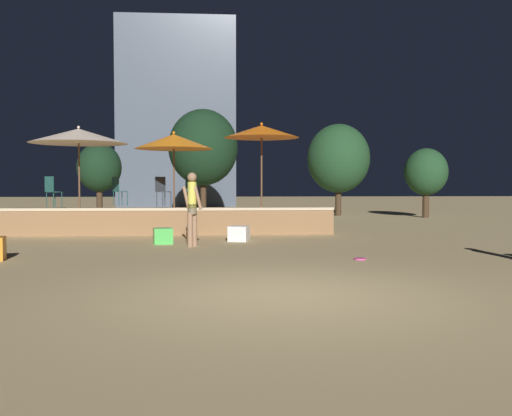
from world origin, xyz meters
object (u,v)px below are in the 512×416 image
at_px(bistro_chair_1, 118,188).
at_px(background_tree_1, 203,148).
at_px(patio_umbrella_1, 79,136).
at_px(background_tree_0, 338,159).
at_px(background_tree_2, 99,168).
at_px(bistro_chair_2, 192,188).
at_px(bistro_chair_0, 162,189).
at_px(cube_seat_0, 239,234).
at_px(cube_seat_1, 163,236).
at_px(frisbee_disc, 360,259).
at_px(background_tree_3, 426,172).
at_px(bistro_chair_3, 52,189).
at_px(patio_umbrella_2, 174,142).
at_px(patio_umbrella_0, 262,132).
at_px(person_1, 192,206).

relative_size(bistro_chair_1, background_tree_1, 0.18).
bearing_deg(patio_umbrella_1, background_tree_0, 45.58).
bearing_deg(background_tree_2, bistro_chair_2, -62.77).
bearing_deg(background_tree_1, bistro_chair_0, -95.98).
height_order(cube_seat_0, cube_seat_1, cube_seat_0).
bearing_deg(bistro_chair_0, cube_seat_1, -125.98).
bearing_deg(background_tree_0, patio_umbrella_1, -134.42).
bearing_deg(patio_umbrella_1, frisbee_disc, -40.37).
bearing_deg(background_tree_1, background_tree_2, -173.30).
bearing_deg(cube_seat_1, patio_umbrella_1, 137.39).
relative_size(cube_seat_0, bistro_chair_0, 0.66).
xyz_separation_m(bistro_chair_1, frisbee_disc, (5.81, -7.23, -1.31)).
bearing_deg(patio_umbrella_1, background_tree_3, 31.19).
relative_size(bistro_chair_2, background_tree_2, 0.27).
relative_size(cube_seat_0, frisbee_disc, 2.50).
height_order(bistro_chair_0, frisbee_disc, bistro_chair_0).
bearing_deg(bistro_chair_2, cube_seat_1, 95.31).
xyz_separation_m(cube_seat_0, bistro_chair_1, (-3.63, 3.44, 1.14)).
relative_size(bistro_chair_1, bistro_chair_3, 1.00).
bearing_deg(patio_umbrella_2, bistro_chair_2, 71.85).
height_order(cube_seat_0, bistro_chair_2, bistro_chair_2).
height_order(patio_umbrella_0, bistro_chair_0, patio_umbrella_0).
bearing_deg(background_tree_3, bistro_chair_2, -146.94).
distance_m(patio_umbrella_0, background_tree_3, 11.15).
xyz_separation_m(background_tree_1, background_tree_3, (9.75, -3.05, -1.22)).
height_order(person_1, background_tree_2, background_tree_2).
xyz_separation_m(cube_seat_1, bistro_chair_0, (-0.31, 3.28, 1.14)).
relative_size(cube_seat_1, bistro_chair_1, 0.58).
relative_size(patio_umbrella_2, bistro_chair_3, 3.30).
xyz_separation_m(patio_umbrella_2, bistro_chair_2, (0.45, 1.38, -1.34)).
relative_size(patio_umbrella_1, patio_umbrella_2, 1.05).
distance_m(person_1, bistro_chair_1, 5.28).
distance_m(bistro_chair_1, background_tree_0, 12.01).
relative_size(patio_umbrella_1, background_tree_2, 0.93).
distance_m(patio_umbrella_2, bistro_chair_3, 3.84).
bearing_deg(background_tree_0, background_tree_1, 169.30).
xyz_separation_m(patio_umbrella_2, bistro_chair_0, (-0.43, 0.89, -1.34)).
bearing_deg(patio_umbrella_0, bistro_chair_3, 175.23).
distance_m(person_1, background_tree_2, 14.28).
bearing_deg(bistro_chair_0, background_tree_3, -8.72).
height_order(bistro_chair_2, bistro_chair_3, same).
relative_size(patio_umbrella_1, cube_seat_0, 5.22).
distance_m(bistro_chair_3, background_tree_2, 9.89).
bearing_deg(frisbee_disc, background_tree_2, 116.88).
height_order(cube_seat_1, background_tree_0, background_tree_0).
bearing_deg(background_tree_1, bistro_chair_2, -91.02).
xyz_separation_m(bistro_chair_2, frisbee_disc, (3.50, -7.04, -1.31)).
distance_m(patio_umbrella_1, cube_seat_1, 4.33).
distance_m(patio_umbrella_1, person_1, 4.84).
bearing_deg(bistro_chair_2, patio_umbrella_1, 38.52).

